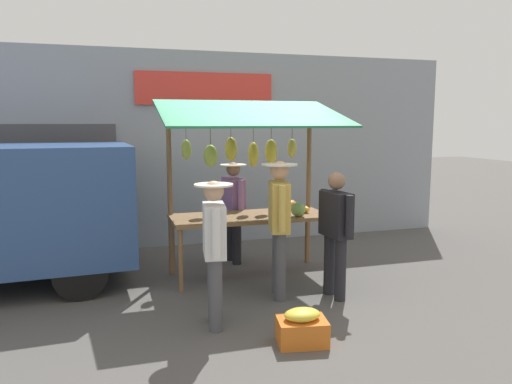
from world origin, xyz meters
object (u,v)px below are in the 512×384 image
object	(u,v)px
shopper_in_grey_tee	(214,242)
produce_crate_near	(302,328)
market_stall	(251,168)
shopper_with_shopping_bag	(336,226)
vendor_with_sunhat	(233,204)
shopper_in_striped_shirt	(279,217)

from	to	relation	value
shopper_in_grey_tee	produce_crate_near	distance (m)	1.25
market_stall	shopper_with_shopping_bag	size ratio (longest dim) A/B	1.59
shopper_with_shopping_bag	produce_crate_near	bearing A→B (deg)	135.62
shopper_with_shopping_bag	produce_crate_near	size ratio (longest dim) A/B	2.94
vendor_with_sunhat	shopper_with_shopping_bag	size ratio (longest dim) A/B	1.00
vendor_with_sunhat	shopper_with_shopping_bag	xyz separation A→B (m)	(-0.81, 1.90, -0.02)
shopper_in_striped_shirt	produce_crate_near	bearing A→B (deg)	-176.83
vendor_with_sunhat	shopper_in_striped_shirt	size ratio (longest dim) A/B	0.92
shopper_in_striped_shirt	produce_crate_near	distance (m)	1.61
vendor_with_sunhat	produce_crate_near	size ratio (longest dim) A/B	2.94
market_stall	shopper_with_shopping_bag	world-z (taller)	market_stall
market_stall	produce_crate_near	xyz separation A→B (m)	(0.16, 2.31, -1.38)
shopper_in_grey_tee	produce_crate_near	bearing A→B (deg)	-124.75
market_stall	shopper_in_grey_tee	world-z (taller)	market_stall
shopper_with_shopping_bag	shopper_in_striped_shirt	world-z (taller)	shopper_in_striped_shirt
shopper_with_shopping_bag	market_stall	bearing A→B (deg)	26.14
market_stall	vendor_with_sunhat	distance (m)	0.95
market_stall	shopper_with_shopping_bag	bearing A→B (deg)	121.92
vendor_with_sunhat	produce_crate_near	bearing A→B (deg)	-9.18
market_stall	vendor_with_sunhat	bearing A→B (deg)	-84.15
shopper_with_shopping_bag	vendor_with_sunhat	bearing A→B (deg)	17.42
shopper_in_striped_shirt	market_stall	bearing A→B (deg)	17.70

